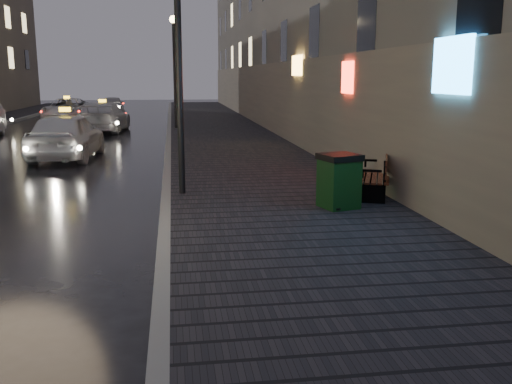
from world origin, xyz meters
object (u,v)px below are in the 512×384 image
at_px(taxi_mid, 103,117).
at_px(car_far, 113,105).
at_px(lamp_near, 178,34).
at_px(taxi_near, 67,135).
at_px(taxi_far, 67,110).
at_px(bench, 378,175).
at_px(lamp_far, 174,58).
at_px(trash_bin, 339,180).

height_order(taxi_mid, car_far, taxi_mid).
relative_size(lamp_near, taxi_near, 1.18).
bearing_deg(taxi_far, car_far, 73.77).
height_order(lamp_near, taxi_far, lamp_near).
height_order(lamp_near, taxi_mid, lamp_near).
xyz_separation_m(lamp_near, taxi_near, (-3.55, 6.79, -2.73)).
bearing_deg(lamp_near, bench, -12.77).
distance_m(taxi_near, car_far, 21.95).
height_order(lamp_far, car_far, lamp_far).
distance_m(taxi_near, taxi_far, 16.83).
distance_m(bench, taxi_mid, 18.43).
relative_size(lamp_near, car_far, 1.40).
height_order(lamp_far, bench, lamp_far).
distance_m(taxi_near, taxi_mid, 9.12).
xyz_separation_m(lamp_far, trash_bin, (2.95, -17.83, -2.81)).
height_order(bench, car_far, car_far).
bearing_deg(lamp_far, lamp_near, -90.00).
bearing_deg(taxi_mid, taxi_far, -64.00).
distance_m(lamp_far, taxi_near, 10.24).
bearing_deg(taxi_far, taxi_near, -75.13).
height_order(trash_bin, taxi_mid, taxi_mid).
bearing_deg(taxi_mid, lamp_near, 106.80).
relative_size(taxi_near, taxi_far, 0.93).
bearing_deg(bench, trash_bin, -119.41).
xyz_separation_m(lamp_far, bench, (4.06, -16.92, -2.90)).
relative_size(trash_bin, taxi_near, 0.23).
bearing_deg(lamp_near, car_far, 98.45).
xyz_separation_m(lamp_near, bench, (4.06, -0.92, -2.90)).
relative_size(taxi_far, car_far, 1.27).
xyz_separation_m(lamp_far, taxi_near, (-3.55, -9.21, -2.73)).
distance_m(bench, trash_bin, 1.44).
xyz_separation_m(lamp_near, taxi_far, (-6.37, 23.38, -2.82)).
bearing_deg(bench, taxi_near, 155.84).
bearing_deg(trash_bin, car_far, 87.37).
relative_size(bench, taxi_mid, 0.38).
bearing_deg(trash_bin, lamp_far, 83.47).
distance_m(lamp_near, car_far, 29.18).
height_order(taxi_near, taxi_mid, taxi_near).
bearing_deg(car_far, taxi_near, 87.66).
bearing_deg(bench, lamp_near, -171.58).
height_order(lamp_far, taxi_far, lamp_far).
height_order(taxi_near, taxi_far, taxi_near).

